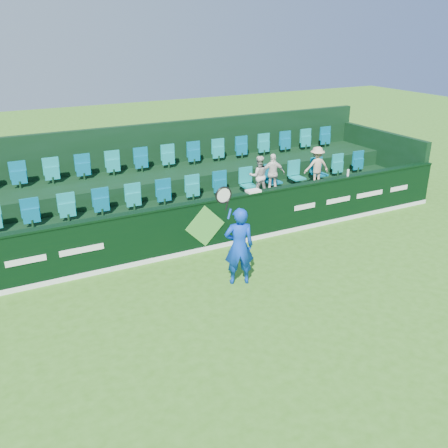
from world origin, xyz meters
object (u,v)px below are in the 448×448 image
towel (253,191)px  spectator_middle (273,174)px  spectator_left (259,176)px  drinks_bottle (348,173)px  tennis_player (239,246)px  spectator_right (317,166)px

towel → spectator_middle: bearing=39.9°
spectator_left → towel: size_ratio=3.14×
drinks_bottle → spectator_middle: bearing=148.9°
tennis_player → spectator_right: 5.45m
spectator_left → spectator_right: size_ratio=0.97×
spectator_left → spectator_right: bearing=-162.4°
spectator_left → towel: bearing=70.5°
spectator_right → towel: bearing=32.9°
spectator_left → drinks_bottle: size_ratio=5.90×
spectator_left → towel: spectator_left is taller
spectator_right → spectator_left: bearing=12.0°
spectator_right → drinks_bottle: spectator_right is taller
spectator_left → drinks_bottle: bearing=172.1°
spectator_right → drinks_bottle: (0.27, -1.12, 0.04)m
spectator_middle → spectator_right: bearing=-160.5°
tennis_player → towel: bearing=52.1°
spectator_left → drinks_bottle: 2.60m
spectator_left → drinks_bottle: spectator_left is taller
spectator_right → drinks_bottle: bearing=115.5°
spectator_left → spectator_middle: (0.49, 0.00, 0.00)m
spectator_right → towel: spectator_right is taller
towel → drinks_bottle: size_ratio=1.88×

